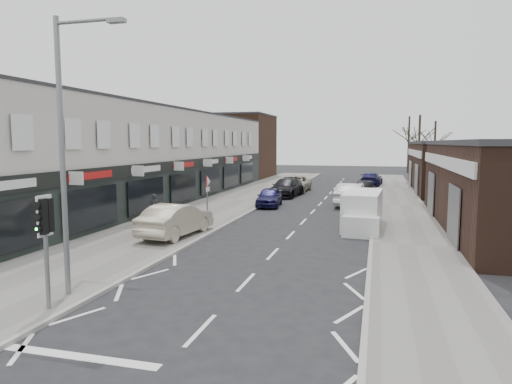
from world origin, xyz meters
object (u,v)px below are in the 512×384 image
Objects in this scene: street_lamp at (67,142)px; parked_car_left_a at (269,197)px; sedan_on_pavement at (176,220)px; pedestrian at (154,207)px; white_van at (363,211)px; parked_car_left_b at (286,188)px; parked_car_right_c at (371,179)px; warning_sign at (208,185)px; traffic_light at (44,225)px; parked_car_right_a at (351,195)px; parked_car_left_c at (295,184)px; parked_car_right_b at (365,188)px.

street_lamp is 20.93m from parked_car_left_a.
sedan_on_pavement reaches higher than pedestrian.
white_van is 1.00× the size of parked_car_left_b.
warning_sign is at bearing 76.57° from parked_car_right_c.
traffic_light reaches higher than pedestrian.
parked_car_left_b is (1.13, 26.84, -3.86)m from street_lamp.
parked_car_left_b is at bearing 120.76° from white_van.
sedan_on_pavement is 0.91× the size of parked_car_left_b.
street_lamp is 2.96× the size of warning_sign.
pedestrian is 0.31× the size of parked_car_right_a.
warning_sign reaches higher than pedestrian.
parked_car_left_c is at bearing 87.91° from street_lamp.
parked_car_left_b is (-6.80, 13.40, -0.18)m from white_van.
traffic_light is 24.60m from parked_car_right_a.
street_lamp reaches higher than parked_car_left_b.
pedestrian is (-3.16, -0.40, -1.31)m from warning_sign.
warning_sign is 14.22m from parked_car_left_b.
parked_car_right_c is (6.90, 17.74, 0.05)m from parked_car_left_a.
white_van is at bearing 59.47° from street_lamp.
sedan_on_pavement reaches higher than parked_car_left_b.
parked_car_left_c is 10.09m from parked_car_right_c.
white_van is 15.03m from parked_car_left_b.
street_lamp is at bearing 78.17° from parked_car_right_a.
parked_car_left_a is (4.92, 8.13, -0.21)m from pedestrian.
parked_car_left_b is (0.00, 6.31, 0.08)m from parked_car_left_a.
sedan_on_pavement is at bearing 78.96° from parked_car_right_c.
traffic_light reaches higher than parked_car_left_c.
pedestrian is 0.34× the size of parked_car_right_b.
pedestrian is at bearing -171.08° from white_van.
white_van is 9.04m from parked_car_right_a.
parked_car_left_a is at bearing 87.37° from traffic_light.
white_van reaches higher than pedestrian.
parked_car_right_b is at bearing -20.98° from parked_car_left_c.
parked_car_left_c is at bearing 115.13° from white_van.
parked_car_left_c is at bearing -88.60° from sedan_on_pavement.
street_lamp reaches higher than parked_car_right_b.
parked_car_right_b is at bearing 93.27° from parked_car_right_c.
pedestrian is at bearing -103.87° from parked_car_left_b.
parked_car_left_a is at bearing 77.17° from warning_sign.
parked_car_right_c is (7.90, 39.48, -1.69)m from traffic_light.
sedan_on_pavement is 18.26m from parked_car_left_b.
parked_car_right_b is at bearing -137.27° from pedestrian.
warning_sign is 8.67m from white_van.
sedan_on_pavement is at bearing 66.49° from parked_car_right_a.
parked_car_right_a is (7.49, 13.74, -0.08)m from sedan_on_pavement.
white_van is 9.83m from sedan_on_pavement.
pedestrian is 0.29× the size of parked_car_left_c.
parked_car_left_b reaches higher than parked_car_right_c.
traffic_light is at bearing -86.90° from warning_sign.
sedan_on_pavement is 15.65m from parked_car_right_a.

